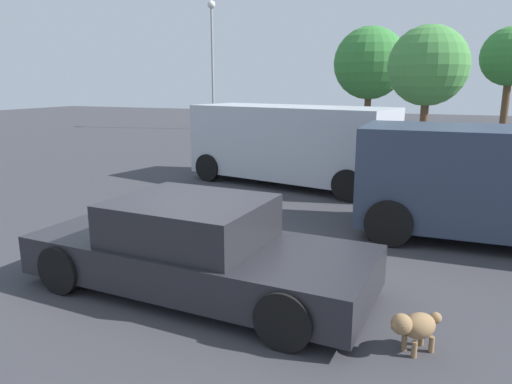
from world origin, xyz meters
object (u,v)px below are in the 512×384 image
at_px(sedan_foreground, 196,249).
at_px(light_post_near, 212,45).
at_px(dog, 415,326).
at_px(van_white, 291,142).
at_px(suv_dark, 509,181).

bearing_deg(sedan_foreground, light_post_near, 119.74).
relative_size(sedan_foreground, light_post_near, 0.64).
distance_m(sedan_foreground, light_post_near, 22.92).
distance_m(dog, van_white, 8.33).
relative_size(dog, light_post_near, 0.07).
relative_size(sedan_foreground, van_white, 0.81).
distance_m(sedan_foreground, dog, 2.84).
bearing_deg(sedan_foreground, dog, -7.28).
relative_size(dog, suv_dark, 0.10).
height_order(van_white, suv_dark, van_white).
bearing_deg(dog, van_white, -109.99).
relative_size(van_white, suv_dark, 1.17).
bearing_deg(suv_dark, light_post_near, 129.69).
xyz_separation_m(van_white, suv_dark, (4.90, -3.19, -0.06)).
bearing_deg(suv_dark, dog, -106.25).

